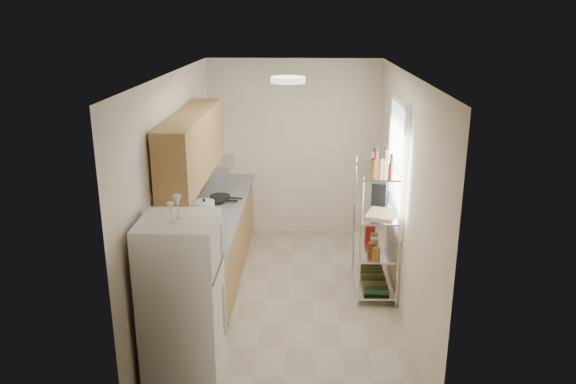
% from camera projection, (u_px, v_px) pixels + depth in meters
% --- Properties ---
extents(room, '(2.52, 4.42, 2.62)m').
position_uv_depth(room, '(289.00, 194.00, 6.15)').
color(room, '#AEA58D').
rests_on(room, ground).
extents(counter_run, '(0.63, 3.51, 0.90)m').
position_uv_depth(counter_run, '(215.00, 248.00, 6.85)').
color(counter_run, '#A57D46').
rests_on(counter_run, ground).
extents(upper_cabinets, '(0.33, 2.20, 0.72)m').
position_uv_depth(upper_cabinets, '(193.00, 146.00, 6.13)').
color(upper_cabinets, '#A57D46').
rests_on(upper_cabinets, room).
extents(range_hood, '(0.50, 0.60, 0.12)m').
position_uv_depth(range_hood, '(211.00, 164.00, 7.01)').
color(range_hood, '#B7BABC').
rests_on(range_hood, room).
extents(window, '(0.06, 1.00, 1.46)m').
position_uv_depth(window, '(397.00, 165.00, 6.37)').
color(window, white).
rests_on(window, room).
extents(bakers_rack, '(0.45, 0.90, 1.73)m').
position_uv_depth(bakers_rack, '(377.00, 203.00, 6.46)').
color(bakers_rack, silver).
rests_on(bakers_rack, ground).
extents(ceiling_dome, '(0.34, 0.34, 0.05)m').
position_uv_depth(ceiling_dome, '(288.00, 80.00, 5.48)').
color(ceiling_dome, white).
rests_on(ceiling_dome, room).
extents(refrigerator, '(0.64, 0.64, 1.56)m').
position_uv_depth(refrigerator, '(183.00, 305.00, 4.85)').
color(refrigerator, silver).
rests_on(refrigerator, ground).
extents(wine_glass_a, '(0.07, 0.07, 0.20)m').
position_uv_depth(wine_glass_a, '(178.00, 207.00, 4.61)').
color(wine_glass_a, silver).
rests_on(wine_glass_a, refrigerator).
extents(wine_glass_b, '(0.06, 0.06, 0.17)m').
position_uv_depth(wine_glass_b, '(171.00, 213.00, 4.51)').
color(wine_glass_b, silver).
rests_on(wine_glass_b, refrigerator).
extents(rice_cooker, '(0.25, 0.25, 0.20)m').
position_uv_depth(rice_cooker, '(204.00, 209.00, 6.57)').
color(rice_cooker, silver).
rests_on(rice_cooker, counter_run).
extents(frying_pan_large, '(0.31, 0.31, 0.05)m').
position_uv_depth(frying_pan_large, '(220.00, 197.00, 7.26)').
color(frying_pan_large, black).
rests_on(frying_pan_large, counter_run).
extents(frying_pan_small, '(0.22, 0.22, 0.04)m').
position_uv_depth(frying_pan_small, '(216.00, 201.00, 7.11)').
color(frying_pan_small, black).
rests_on(frying_pan_small, counter_run).
extents(cutting_board, '(0.42, 0.48, 0.03)m').
position_uv_depth(cutting_board, '(382.00, 214.00, 6.35)').
color(cutting_board, tan).
rests_on(cutting_board, bakers_rack).
extents(espresso_machine, '(0.23, 0.29, 0.30)m').
position_uv_depth(espresso_machine, '(380.00, 192.00, 6.70)').
color(espresso_machine, black).
rests_on(espresso_machine, bakers_rack).
extents(storage_bag, '(0.14, 0.17, 0.17)m').
position_uv_depth(storage_bag, '(370.00, 230.00, 6.89)').
color(storage_bag, maroon).
rests_on(storage_bag, bakers_rack).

